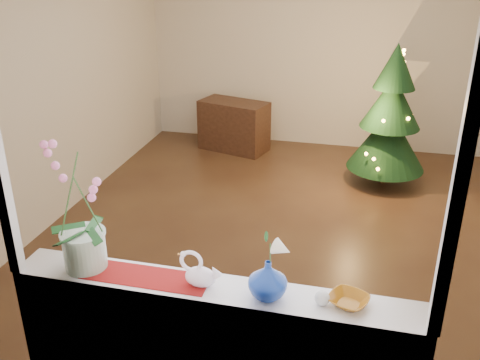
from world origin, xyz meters
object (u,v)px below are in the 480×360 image
object	(u,v)px
orchid_pot	(79,208)
paperweight	(322,298)
amber_dish	(348,301)
blue_vase	(268,277)
swan	(200,270)
xmas_tree	(390,116)
side_table	(234,126)

from	to	relation	value
orchid_pot	paperweight	size ratio (longest dim) A/B	9.60
orchid_pot	paperweight	distance (m)	1.33
amber_dish	blue_vase	bearing A→B (deg)	-175.43
orchid_pot	swan	size ratio (longest dim) A/B	3.23
blue_vase	xmas_tree	world-z (taller)	xmas_tree
paperweight	side_table	distance (m)	4.71
side_table	swan	bearing A→B (deg)	-61.90
blue_vase	paperweight	bearing A→B (deg)	0.43
blue_vase	side_table	size ratio (longest dim) A/B	0.27
swan	side_table	world-z (taller)	swan
orchid_pot	xmas_tree	bearing A→B (deg)	65.79
xmas_tree	side_table	world-z (taller)	xmas_tree
swan	xmas_tree	distance (m)	3.89
orchid_pot	blue_vase	bearing A→B (deg)	-1.63
paperweight	xmas_tree	bearing A→B (deg)	84.16
paperweight	side_table	size ratio (longest dim) A/B	0.09
xmas_tree	blue_vase	bearing A→B (deg)	-99.93
amber_dish	paperweight	bearing A→B (deg)	-166.73
blue_vase	side_table	bearing A→B (deg)	106.54
amber_dish	side_table	size ratio (longest dim) A/B	0.18
orchid_pot	amber_dish	distance (m)	1.46
side_table	paperweight	bearing A→B (deg)	-54.34
orchid_pot	xmas_tree	world-z (taller)	orchid_pot
xmas_tree	amber_dish	bearing A→B (deg)	-93.95
paperweight	orchid_pot	bearing A→B (deg)	178.81
paperweight	amber_dish	bearing A→B (deg)	13.27
blue_vase	side_table	distance (m)	4.64
orchid_pot	amber_dish	world-z (taller)	orchid_pot
amber_dish	xmas_tree	size ratio (longest dim) A/B	0.10
paperweight	xmas_tree	xyz separation A→B (m)	(0.38, 3.76, -0.16)
paperweight	side_table	xyz separation A→B (m)	(-1.58, 4.39, -0.63)
swan	blue_vase	distance (m)	0.36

